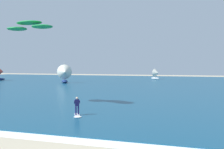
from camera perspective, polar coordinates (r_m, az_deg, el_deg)
ocean at (r=60.18m, az=11.26°, el=-2.27°), size 160.00×90.00×0.10m
shoreline_foam at (r=15.72m, az=3.92°, el=-15.08°), size 102.33×2.40×0.01m
kitesurfer at (r=23.20m, az=-7.83°, el=-7.68°), size 1.40×1.99×1.67m
kite at (r=30.23m, az=-18.13°, el=10.38°), size 6.46×3.04×0.94m
sailboat_anchored_offshore at (r=64.78m, az=-10.59°, el=0.22°), size 4.28×4.73×5.26m
sailboat_leading at (r=81.68m, az=9.92°, el=0.14°), size 3.38×3.06×3.75m
sailboat_trailing at (r=81.43m, az=-23.97°, el=0.34°), size 4.38×4.04×4.87m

